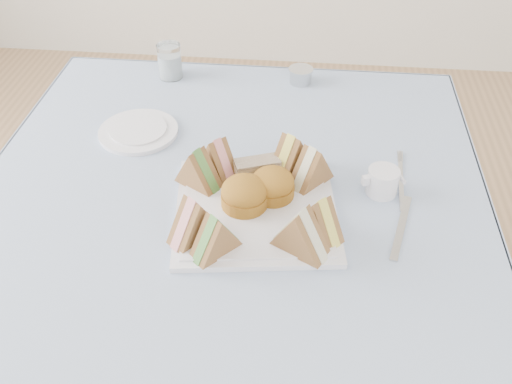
# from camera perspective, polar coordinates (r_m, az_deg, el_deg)

# --- Properties ---
(table) EXTENTS (0.90, 0.90, 0.74)m
(table) POSITION_cam_1_polar(r_m,az_deg,el_deg) (1.41, -2.10, -11.25)
(table) COLOR brown
(table) RESTS_ON floor
(tablecloth) EXTENTS (1.02, 1.02, 0.01)m
(tablecloth) POSITION_cam_1_polar(r_m,az_deg,el_deg) (1.15, -2.54, 0.48)
(tablecloth) COLOR silver
(tablecloth) RESTS_ON table
(serving_plate) EXTENTS (0.34, 0.34, 0.01)m
(serving_plate) POSITION_cam_1_polar(r_m,az_deg,el_deg) (1.08, 0.00, -1.79)
(serving_plate) COLOR white
(serving_plate) RESTS_ON tablecloth
(sandwich_fl_a) EXTENTS (0.10, 0.10, 0.09)m
(sandwich_fl_a) POSITION_cam_1_polar(r_m,az_deg,el_deg) (1.00, -6.24, -2.58)
(sandwich_fl_a) COLOR brown
(sandwich_fl_a) RESTS_ON serving_plate
(sandwich_fl_b) EXTENTS (0.09, 0.09, 0.08)m
(sandwich_fl_b) POSITION_cam_1_polar(r_m,az_deg,el_deg) (0.97, -4.10, -4.21)
(sandwich_fl_b) COLOR brown
(sandwich_fl_b) RESTS_ON serving_plate
(sandwich_fr_a) EXTENTS (0.09, 0.09, 0.08)m
(sandwich_fr_a) POSITION_cam_1_polar(r_m,az_deg,el_deg) (1.00, 6.45, -2.44)
(sandwich_fr_a) COLOR brown
(sandwich_fr_a) RESTS_ON serving_plate
(sandwich_fr_b) EXTENTS (0.11, 0.09, 0.09)m
(sandwich_fr_b) POSITION_cam_1_polar(r_m,az_deg,el_deg) (0.97, 4.50, -3.81)
(sandwich_fr_b) COLOR brown
(sandwich_fr_b) RESTS_ON serving_plate
(sandwich_bl_a) EXTENTS (0.10, 0.09, 0.08)m
(sandwich_bl_a) POSITION_cam_1_polar(r_m,az_deg,el_deg) (1.11, -5.85, 2.46)
(sandwich_bl_a) COLOR brown
(sandwich_bl_a) RESTS_ON serving_plate
(sandwich_bl_b) EXTENTS (0.09, 0.09, 0.08)m
(sandwich_bl_b) POSITION_cam_1_polar(r_m,az_deg,el_deg) (1.14, -3.83, 3.61)
(sandwich_bl_b) COLOR brown
(sandwich_bl_b) RESTS_ON serving_plate
(sandwich_br_a) EXTENTS (0.09, 0.10, 0.08)m
(sandwich_br_a) POSITION_cam_1_polar(r_m,az_deg,el_deg) (1.11, 5.59, 2.68)
(sandwich_br_a) COLOR brown
(sandwich_br_a) RESTS_ON serving_plate
(sandwich_br_b) EXTENTS (0.09, 0.11, 0.09)m
(sandwich_br_b) POSITION_cam_1_polar(r_m,az_deg,el_deg) (1.14, 3.48, 3.87)
(sandwich_br_b) COLOR brown
(sandwich_br_b) RESTS_ON serving_plate
(scone_left) EXTENTS (0.11, 0.11, 0.06)m
(scone_left) POSITION_cam_1_polar(r_m,az_deg,el_deg) (1.06, -1.17, -0.17)
(scone_left) COLOR #9E6115
(scone_left) RESTS_ON serving_plate
(scone_right) EXTENTS (0.12, 0.12, 0.06)m
(scone_right) POSITION_cam_1_polar(r_m,az_deg,el_deg) (1.08, 1.65, 0.74)
(scone_right) COLOR #9E6115
(scone_right) RESTS_ON serving_plate
(pastry_slice) EXTENTS (0.10, 0.06, 0.04)m
(pastry_slice) POSITION_cam_1_polar(r_m,az_deg,el_deg) (1.13, 0.13, 2.33)
(pastry_slice) COLOR beige
(pastry_slice) RESTS_ON serving_plate
(side_plate) EXTENTS (0.19, 0.19, 0.01)m
(side_plate) POSITION_cam_1_polar(r_m,az_deg,el_deg) (1.32, -11.67, 5.95)
(side_plate) COLOR white
(side_plate) RESTS_ON tablecloth
(water_glass) EXTENTS (0.07, 0.07, 0.09)m
(water_glass) POSITION_cam_1_polar(r_m,az_deg,el_deg) (1.51, -8.62, 12.81)
(water_glass) COLOR white
(water_glass) RESTS_ON tablecloth
(tea_strainer) EXTENTS (0.08, 0.08, 0.04)m
(tea_strainer) POSITION_cam_1_polar(r_m,az_deg,el_deg) (1.49, 4.49, 11.47)
(tea_strainer) COLOR #BABABA
(tea_strainer) RESTS_ON tablecloth
(knife) EXTENTS (0.06, 0.18, 0.00)m
(knife) POSITION_cam_1_polar(r_m,az_deg,el_deg) (1.08, 14.31, -3.42)
(knife) COLOR #BABABA
(knife) RESTS_ON tablecloth
(fork) EXTENTS (0.02, 0.16, 0.00)m
(fork) POSITION_cam_1_polar(r_m,az_deg,el_deg) (1.18, 14.30, 0.67)
(fork) COLOR #BABABA
(fork) RESTS_ON tablecloth
(creamer_jug) EXTENTS (0.08, 0.08, 0.05)m
(creamer_jug) POSITION_cam_1_polar(r_m,az_deg,el_deg) (1.14, 12.54, 1.03)
(creamer_jug) COLOR white
(creamer_jug) RESTS_ON tablecloth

